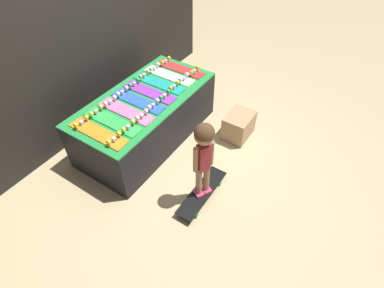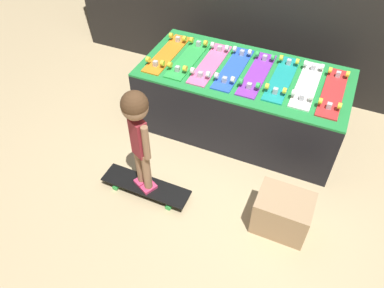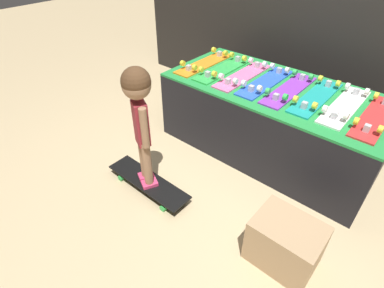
{
  "view_description": "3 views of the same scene",
  "coord_description": "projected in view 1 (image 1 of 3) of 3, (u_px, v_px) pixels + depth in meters",
  "views": [
    {
      "loc": [
        -2.26,
        -1.58,
        2.87
      ],
      "look_at": [
        -0.16,
        -0.22,
        0.42
      ],
      "focal_mm": 28.0,
      "sensor_mm": 36.0,
      "label": 1
    },
    {
      "loc": [
        0.73,
        -2.27,
        2.65
      ],
      "look_at": [
        -0.18,
        -0.22,
        0.4
      ],
      "focal_mm": 35.0,
      "sensor_mm": 36.0,
      "label": 2
    },
    {
      "loc": [
        1.0,
        -1.69,
        1.85
      ],
      "look_at": [
        -0.27,
        -0.22,
        0.38
      ],
      "focal_mm": 28.0,
      "sensor_mm": 36.0,
      "label": 3
    }
  ],
  "objects": [
    {
      "name": "skateboard_blue_on_rack",
      "position": [
        138.0,
        100.0,
        3.66
      ],
      "size": [
        0.18,
        0.74,
        0.09
      ],
      "color": "blue",
      "rests_on": "display_rack"
    },
    {
      "name": "skateboard_pink_on_rack",
      "position": [
        126.0,
        111.0,
        3.51
      ],
      "size": [
        0.18,
        0.74,
        0.09
      ],
      "color": "pink",
      "rests_on": "display_rack"
    },
    {
      "name": "ground_plane",
      "position": [
        185.0,
        153.0,
        3.97
      ],
      "size": [
        16.0,
        16.0,
        0.0
      ],
      "primitive_type": "plane",
      "color": "tan"
    },
    {
      "name": "skateboard_on_floor",
      "position": [
        202.0,
        192.0,
        3.42
      ],
      "size": [
        0.8,
        0.21,
        0.09
      ],
      "color": "black",
      "rests_on": "ground_plane"
    },
    {
      "name": "skateboard_green_on_rack",
      "position": [
        112.0,
        121.0,
        3.38
      ],
      "size": [
        0.18,
        0.74,
        0.09
      ],
      "color": "green",
      "rests_on": "display_rack"
    },
    {
      "name": "skateboard_teal_on_rack",
      "position": [
        159.0,
        83.0,
        3.94
      ],
      "size": [
        0.18,
        0.74,
        0.09
      ],
      "color": "teal",
      "rests_on": "display_rack"
    },
    {
      "name": "skateboard_orange_on_rack",
      "position": [
        98.0,
        132.0,
        3.24
      ],
      "size": [
        0.18,
        0.74,
        0.09
      ],
      "color": "orange",
      "rests_on": "display_rack"
    },
    {
      "name": "child",
      "position": [
        204.0,
        148.0,
        2.92
      ],
      "size": [
        0.23,
        0.2,
        1.0
      ],
      "rotation": [
        0.0,
        0.0,
        -0.45
      ],
      "color": "#E03D6B",
      "rests_on": "skateboard_on_floor"
    },
    {
      "name": "storage_box",
      "position": [
        239.0,
        126.0,
        4.1
      ],
      "size": [
        0.43,
        0.32,
        0.35
      ],
      "color": "tan",
      "rests_on": "ground_plane"
    },
    {
      "name": "skateboard_white_on_rack",
      "position": [
        169.0,
        75.0,
        4.08
      ],
      "size": [
        0.18,
        0.74,
        0.09
      ],
      "color": "white",
      "rests_on": "display_rack"
    },
    {
      "name": "back_wall",
      "position": [
        82.0,
        27.0,
        3.59
      ],
      "size": [
        4.78,
        0.1,
        2.72
      ],
      "color": "black",
      "rests_on": "ground_plane"
    },
    {
      "name": "skateboard_red_on_rack",
      "position": [
        180.0,
        68.0,
        4.2
      ],
      "size": [
        0.18,
        0.74,
        0.09
      ],
      "color": "red",
      "rests_on": "display_rack"
    },
    {
      "name": "skateboard_purple_on_rack",
      "position": [
        149.0,
        91.0,
        3.79
      ],
      "size": [
        0.18,
        0.74,
        0.09
      ],
      "color": "purple",
      "rests_on": "display_rack"
    },
    {
      "name": "display_rack",
      "position": [
        147.0,
        118.0,
        3.97
      ],
      "size": [
        1.95,
        0.94,
        0.67
      ],
      "color": "black",
      "rests_on": "ground_plane"
    }
  ]
}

